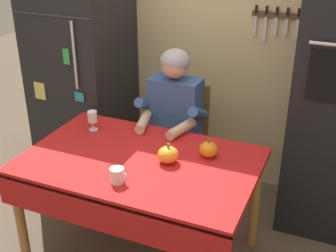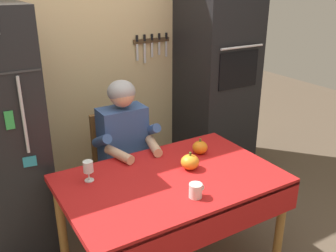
{
  "view_description": "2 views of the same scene",
  "coord_description": "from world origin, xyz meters",
  "px_view_note": "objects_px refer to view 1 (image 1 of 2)",
  "views": [
    {
      "loc": [
        1.07,
        -1.96,
        2.07
      ],
      "look_at": [
        0.14,
        0.2,
        0.94
      ],
      "focal_mm": 47.41,
      "sensor_mm": 36.0,
      "label": 1
    },
    {
      "loc": [
        -1.12,
        -1.72,
        1.94
      ],
      "look_at": [
        0.03,
        0.19,
        1.06
      ],
      "focal_mm": 40.18,
      "sensor_mm": 36.0,
      "label": 2
    }
  ],
  "objects_px": {
    "dining_table": "(139,173)",
    "pumpkin_large": "(168,155)",
    "wine_glass": "(92,117)",
    "pumpkin_medium": "(208,149)",
    "coffee_mug": "(117,175)",
    "refrigerator": "(83,71)",
    "seated_person": "(172,121)",
    "chair_behind_person": "(181,138)"
  },
  "relations": [
    {
      "from": "coffee_mug",
      "to": "pumpkin_large",
      "type": "relative_size",
      "value": 0.85
    },
    {
      "from": "refrigerator",
      "to": "coffee_mug",
      "type": "height_order",
      "value": "refrigerator"
    },
    {
      "from": "dining_table",
      "to": "pumpkin_large",
      "type": "distance_m",
      "value": 0.22
    },
    {
      "from": "refrigerator",
      "to": "seated_person",
      "type": "relative_size",
      "value": 1.45
    },
    {
      "from": "dining_table",
      "to": "pumpkin_large",
      "type": "xyz_separation_m",
      "value": [
        0.17,
        0.05,
        0.13
      ]
    },
    {
      "from": "coffee_mug",
      "to": "pumpkin_large",
      "type": "bearing_deg",
      "value": 60.73
    },
    {
      "from": "refrigerator",
      "to": "wine_glass",
      "type": "relative_size",
      "value": 13.17
    },
    {
      "from": "dining_table",
      "to": "pumpkin_medium",
      "type": "height_order",
      "value": "pumpkin_medium"
    },
    {
      "from": "seated_person",
      "to": "dining_table",
      "type": "bearing_deg",
      "value": -86.33
    },
    {
      "from": "coffee_mug",
      "to": "dining_table",
      "type": "bearing_deg",
      "value": 89.36
    },
    {
      "from": "chair_behind_person",
      "to": "pumpkin_medium",
      "type": "relative_size",
      "value": 7.89
    },
    {
      "from": "dining_table",
      "to": "pumpkin_large",
      "type": "relative_size",
      "value": 11.23
    },
    {
      "from": "refrigerator",
      "to": "chair_behind_person",
      "type": "height_order",
      "value": "refrigerator"
    },
    {
      "from": "dining_table",
      "to": "pumpkin_large",
      "type": "height_order",
      "value": "pumpkin_large"
    },
    {
      "from": "chair_behind_person",
      "to": "wine_glass",
      "type": "height_order",
      "value": "chair_behind_person"
    },
    {
      "from": "pumpkin_medium",
      "to": "coffee_mug",
      "type": "bearing_deg",
      "value": -128.31
    },
    {
      "from": "coffee_mug",
      "to": "pumpkin_medium",
      "type": "relative_size",
      "value": 0.9
    },
    {
      "from": "seated_person",
      "to": "wine_glass",
      "type": "xyz_separation_m",
      "value": [
        -0.43,
        -0.35,
        0.09
      ]
    },
    {
      "from": "pumpkin_large",
      "to": "pumpkin_medium",
      "type": "distance_m",
      "value": 0.25
    },
    {
      "from": "dining_table",
      "to": "pumpkin_large",
      "type": "bearing_deg",
      "value": 17.68
    },
    {
      "from": "refrigerator",
      "to": "chair_behind_person",
      "type": "xyz_separation_m",
      "value": [
        0.91,
        -0.09,
        -0.39
      ]
    },
    {
      "from": "dining_table",
      "to": "refrigerator",
      "type": "bearing_deg",
      "value": 137.09
    },
    {
      "from": "chair_behind_person",
      "to": "pumpkin_large",
      "type": "distance_m",
      "value": 0.82
    },
    {
      "from": "dining_table",
      "to": "seated_person",
      "type": "relative_size",
      "value": 1.12
    },
    {
      "from": "pumpkin_medium",
      "to": "refrigerator",
      "type": "bearing_deg",
      "value": 153.04
    },
    {
      "from": "seated_person",
      "to": "pumpkin_medium",
      "type": "xyz_separation_m",
      "value": [
        0.41,
        -0.39,
        0.05
      ]
    },
    {
      "from": "seated_person",
      "to": "pumpkin_large",
      "type": "height_order",
      "value": "seated_person"
    },
    {
      "from": "pumpkin_large",
      "to": "dining_table",
      "type": "bearing_deg",
      "value": -162.32
    },
    {
      "from": "chair_behind_person",
      "to": "refrigerator",
      "type": "bearing_deg",
      "value": 174.33
    },
    {
      "from": "wine_glass",
      "to": "pumpkin_medium",
      "type": "distance_m",
      "value": 0.84
    },
    {
      "from": "chair_behind_person",
      "to": "pumpkin_medium",
      "type": "distance_m",
      "value": 0.76
    },
    {
      "from": "wine_glass",
      "to": "pumpkin_large",
      "type": "distance_m",
      "value": 0.67
    },
    {
      "from": "dining_table",
      "to": "wine_glass",
      "type": "xyz_separation_m",
      "value": [
        -0.47,
        0.25,
        0.18
      ]
    },
    {
      "from": "refrigerator",
      "to": "pumpkin_medium",
      "type": "bearing_deg",
      "value": -26.96
    },
    {
      "from": "dining_table",
      "to": "chair_behind_person",
      "type": "distance_m",
      "value": 0.81
    },
    {
      "from": "refrigerator",
      "to": "pumpkin_large",
      "type": "height_order",
      "value": "refrigerator"
    },
    {
      "from": "dining_table",
      "to": "wine_glass",
      "type": "distance_m",
      "value": 0.56
    },
    {
      "from": "seated_person",
      "to": "refrigerator",
      "type": "bearing_deg",
      "value": 162.96
    },
    {
      "from": "coffee_mug",
      "to": "pumpkin_large",
      "type": "xyz_separation_m",
      "value": [
        0.17,
        0.31,
        0.01
      ]
    },
    {
      "from": "refrigerator",
      "to": "pumpkin_large",
      "type": "bearing_deg",
      "value": -36.51
    },
    {
      "from": "coffee_mug",
      "to": "wine_glass",
      "type": "relative_size",
      "value": 0.77
    },
    {
      "from": "seated_person",
      "to": "coffee_mug",
      "type": "relative_size",
      "value": 11.78
    }
  ]
}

